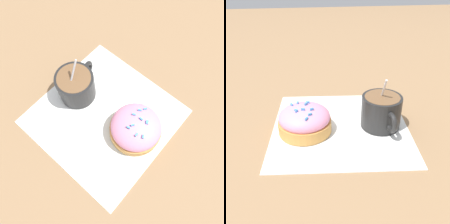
% 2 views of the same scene
% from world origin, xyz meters
% --- Properties ---
extents(ground_plane, '(3.00, 3.00, 0.00)m').
position_xyz_m(ground_plane, '(0.00, 0.00, 0.00)').
color(ground_plane, '#93704C').
extents(paper_napkin, '(0.29, 0.29, 0.00)m').
position_xyz_m(paper_napkin, '(0.00, 0.00, 0.00)').
color(paper_napkin, white).
rests_on(paper_napkin, ground_plane).
extents(coffee_cup, '(0.08, 0.10, 0.11)m').
position_xyz_m(coffee_cup, '(0.08, -0.01, 0.04)').
color(coffee_cup, black).
rests_on(coffee_cup, paper_napkin).
extents(frosted_pastry, '(0.10, 0.10, 0.06)m').
position_xyz_m(frosted_pastry, '(-0.07, -0.01, 0.03)').
color(frosted_pastry, '#D19347').
rests_on(frosted_pastry, paper_napkin).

